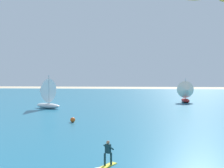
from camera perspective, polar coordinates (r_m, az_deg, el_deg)
ocean at (r=51.85m, az=2.27°, el=-4.25°), size 160.00×90.00×0.10m
kitesurfer at (r=18.48m, az=-1.21°, el=-14.94°), size 1.56×1.94×1.67m
sailboat_far_right at (r=47.50m, az=-13.73°, el=-1.83°), size 4.91×4.40×5.53m
sailboat_mid_right at (r=56.23m, az=15.09°, el=-1.53°), size 3.41×4.04×4.74m
marker_buoy at (r=34.00m, az=-8.13°, el=-7.34°), size 0.61×0.61×0.61m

